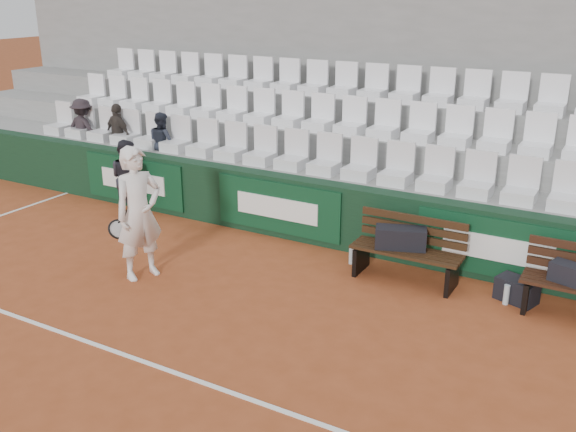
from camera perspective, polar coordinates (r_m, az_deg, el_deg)
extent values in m
plane|color=#9C4623|center=(7.47, -14.86, -11.68)|extent=(80.00, 80.00, 0.00)
cube|color=white|center=(7.47, -14.86, -11.65)|extent=(18.00, 0.06, 0.01)
cube|color=#10321C|center=(10.18, 0.52, 0.74)|extent=(18.00, 0.30, 1.00)
cube|color=#0C381E|center=(11.87, -13.54, 3.05)|extent=(2.20, 0.04, 0.82)
cube|color=#0C381E|center=(10.13, -0.93, 0.75)|extent=(2.20, 0.04, 0.82)
cube|color=#0C381E|center=(9.01, 18.09, -2.74)|extent=(2.20, 0.04, 0.82)
cube|color=#959592|center=(10.71, 2.15, 1.68)|extent=(18.00, 0.95, 1.00)
cube|color=gray|center=(11.46, 4.36, 4.03)|extent=(18.00, 0.95, 1.45)
cube|color=gray|center=(12.24, 6.30, 6.07)|extent=(18.00, 0.95, 1.90)
cube|color=gray|center=(12.59, 7.68, 12.18)|extent=(18.00, 0.30, 4.40)
cube|color=silver|center=(10.33, 1.75, 5.72)|extent=(11.90, 0.44, 0.63)
cube|color=white|center=(11.07, 4.11, 9.01)|extent=(11.90, 0.44, 0.63)
cube|color=white|center=(11.85, 6.19, 11.86)|extent=(11.90, 0.44, 0.63)
cube|color=#351F10|center=(8.92, 10.38, -4.35)|extent=(1.50, 0.56, 0.45)
cube|color=black|center=(8.84, 9.98, -1.93)|extent=(0.74, 0.50, 0.29)
cube|color=black|center=(8.41, 23.98, -4.78)|extent=(0.56, 0.38, 0.24)
cube|color=black|center=(8.76, 19.68, -6.23)|extent=(0.57, 0.45, 0.30)
cylinder|color=#ACBEC3|center=(9.38, 5.66, -3.49)|extent=(0.07, 0.07, 0.26)
cylinder|color=#AFC0C6|center=(8.64, 18.84, -6.63)|extent=(0.07, 0.07, 0.27)
imported|color=white|center=(8.89, -13.11, 0.23)|extent=(0.65, 0.78, 1.85)
torus|color=black|center=(9.26, -14.81, -1.14)|extent=(0.19, 0.30, 0.26)
cylinder|color=black|center=(9.10, -14.31, -0.18)|extent=(0.26, 0.03, 0.20)
imported|color=black|center=(11.51, -14.04, 3.31)|extent=(0.75, 0.63, 1.35)
imported|color=black|center=(13.38, -17.91, 9.26)|extent=(0.78, 0.45, 1.20)
imported|color=#322C28|center=(12.73, -15.01, 9.00)|extent=(0.73, 0.41, 1.18)
imported|color=#202430|center=(12.01, -11.24, 8.53)|extent=(0.66, 0.59, 1.12)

